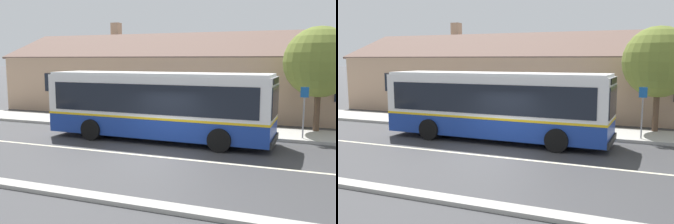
% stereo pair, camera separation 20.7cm
% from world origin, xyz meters
% --- Properties ---
extents(ground_plane, '(300.00, 300.00, 0.00)m').
position_xyz_m(ground_plane, '(0.00, 0.00, 0.00)').
color(ground_plane, '#38383A').
extents(sidewalk_far, '(60.00, 3.00, 0.15)m').
position_xyz_m(sidewalk_far, '(0.00, 6.00, 0.07)').
color(sidewalk_far, '#ADAAA3').
rests_on(sidewalk_far, ground).
extents(curb_near, '(60.00, 0.50, 0.12)m').
position_xyz_m(curb_near, '(0.00, -4.75, 0.06)').
color(curb_near, '#ADAAA3').
rests_on(curb_near, ground).
extents(lane_divider_stripe, '(60.00, 0.16, 0.01)m').
position_xyz_m(lane_divider_stripe, '(0.00, 0.00, 0.00)').
color(lane_divider_stripe, beige).
rests_on(lane_divider_stripe, ground).
extents(community_building, '(28.21, 10.15, 6.80)m').
position_xyz_m(community_building, '(-2.24, 14.08, 2.07)').
color(community_building, tan).
rests_on(community_building, ground).
extents(transit_bus, '(10.74, 2.93, 3.18)m').
position_xyz_m(transit_bus, '(-0.98, 2.90, 1.71)').
color(transit_bus, navy).
rests_on(transit_bus, ground).
extents(bench_by_building, '(1.60, 0.51, 0.94)m').
position_xyz_m(bench_by_building, '(-6.29, 5.70, 0.56)').
color(bench_by_building, brown).
rests_on(bench_by_building, sidewalk_far).
extents(street_tree_primary, '(3.56, 3.56, 5.45)m').
position_xyz_m(street_tree_primary, '(6.00, 7.18, 3.66)').
color(street_tree_primary, '#4C3828').
rests_on(street_tree_primary, ground).
extents(bus_stop_sign, '(0.36, 0.07, 2.40)m').
position_xyz_m(bus_stop_sign, '(5.41, 4.99, 1.64)').
color(bus_stop_sign, gray).
rests_on(bus_stop_sign, sidewalk_far).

